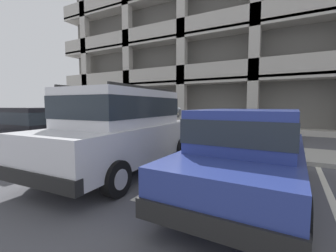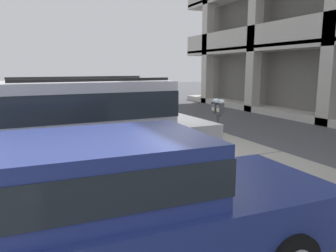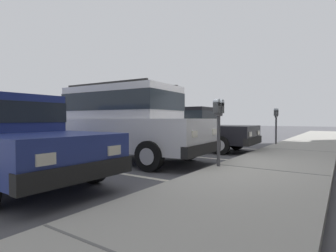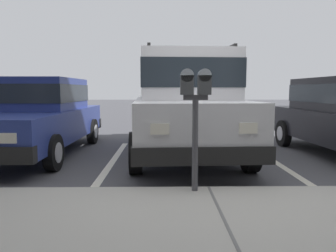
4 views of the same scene
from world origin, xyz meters
The scene contains 8 objects.
ground_plane centered at (0.00, 0.00, -0.05)m, with size 80.00×80.00×0.10m.
sidewalk centered at (0.00, 1.30, 0.06)m, with size 40.00×2.20×0.12m.
parking_stall_lines centered at (1.48, -1.40, 0.00)m, with size 11.95×4.80×0.01m.
silver_suv centered at (0.15, -2.41, 1.09)m, with size 2.19×4.87×2.03m.
red_sedan centered at (-3.11, -2.15, 0.82)m, with size 1.95×4.54×1.54m.
dark_hatchback centered at (3.12, -2.58, 0.82)m, with size 1.89×4.51×1.54m.
parking_meter_near centered at (0.18, 0.35, 1.18)m, with size 0.35×0.12×1.42m.
parking_meter_far centered at (-5.73, 0.31, 1.18)m, with size 0.35×0.12×1.43m.
Camera 2 is at (6.22, -3.45, 2.21)m, focal length 35.00 mm.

